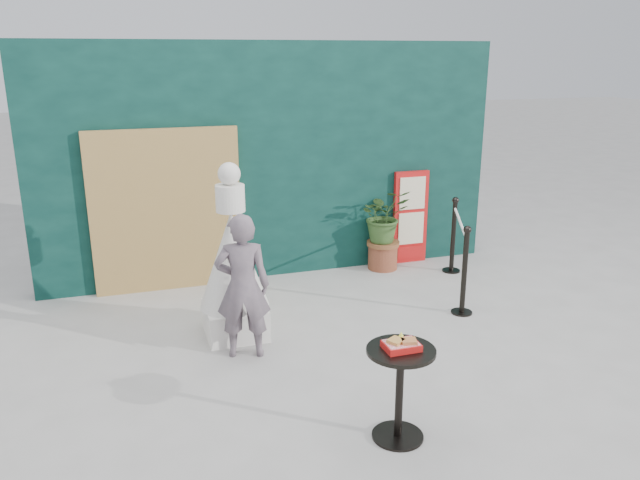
# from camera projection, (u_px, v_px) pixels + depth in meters

# --- Properties ---
(ground) EXTENTS (60.00, 60.00, 0.00)m
(ground) POSITION_uv_depth(u_px,v_px,m) (361.00, 383.00, 5.62)
(ground) COLOR #ADAAA5
(ground) RESTS_ON ground
(back_wall) EXTENTS (6.00, 0.30, 3.00)m
(back_wall) POSITION_uv_depth(u_px,v_px,m) (273.00, 162.00, 8.05)
(back_wall) COLOR black
(back_wall) RESTS_ON ground
(bamboo_fence) EXTENTS (1.80, 0.08, 2.00)m
(bamboo_fence) POSITION_uv_depth(u_px,v_px,m) (167.00, 211.00, 7.59)
(bamboo_fence) COLOR tan
(bamboo_fence) RESTS_ON ground
(woman) EXTENTS (0.58, 0.45, 1.43)m
(woman) POSITION_uv_depth(u_px,v_px,m) (243.00, 286.00, 5.94)
(woman) COLOR slate
(woman) RESTS_ON ground
(menu_board) EXTENTS (0.50, 0.07, 1.30)m
(menu_board) POSITION_uv_depth(u_px,v_px,m) (410.00, 217.00, 8.68)
(menu_board) COLOR red
(menu_board) RESTS_ON ground
(statue) EXTENTS (0.71, 0.71, 1.83)m
(statue) POSITION_uv_depth(u_px,v_px,m) (233.00, 268.00, 6.36)
(statue) COLOR white
(statue) RESTS_ON ground
(cafe_table) EXTENTS (0.52, 0.52, 0.75)m
(cafe_table) POSITION_uv_depth(u_px,v_px,m) (400.00, 379.00, 4.68)
(cafe_table) COLOR black
(cafe_table) RESTS_ON ground
(food_basket) EXTENTS (0.26, 0.19, 0.11)m
(food_basket) POSITION_uv_depth(u_px,v_px,m) (401.00, 344.00, 4.60)
(food_basket) COLOR red
(food_basket) RESTS_ON cafe_table
(planter) EXTENTS (0.66, 0.57, 1.12)m
(planter) POSITION_uv_depth(u_px,v_px,m) (384.00, 223.00, 8.40)
(planter) COLOR brown
(planter) RESTS_ON ground
(stanchion_barrier) EXTENTS (0.84, 1.54, 1.03)m
(stanchion_barrier) POSITION_uv_depth(u_px,v_px,m) (458.00, 253.00, 7.65)
(stanchion_barrier) COLOR black
(stanchion_barrier) RESTS_ON ground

